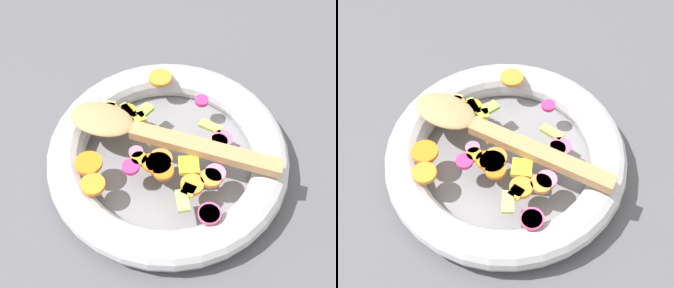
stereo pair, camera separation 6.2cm
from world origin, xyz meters
The scene contains 4 objects.
ground_plane centered at (0.00, 0.00, 0.00)m, with size 4.00×4.00×0.00m, color #4C4C51.
skillet centered at (0.00, 0.00, 0.02)m, with size 0.33×0.33×0.05m.
chopped_vegetables centered at (0.00, -0.02, 0.05)m, with size 0.21×0.24×0.01m.
wooden_spoon centered at (-0.03, 0.00, 0.06)m, with size 0.29×0.06×0.01m.
Camera 2 is at (0.18, -0.32, 0.56)m, focal length 50.00 mm.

